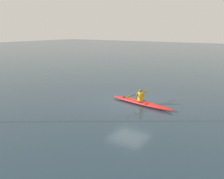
% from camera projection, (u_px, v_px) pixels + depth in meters
% --- Properties ---
extents(ground_plane, '(160.00, 160.00, 0.00)m').
position_uv_depth(ground_plane, '(130.00, 103.00, 17.01)').
color(ground_plane, '#233847').
extents(kayak, '(4.90, 1.38, 0.26)m').
position_uv_depth(kayak, '(141.00, 103.00, 16.67)').
color(kayak, red).
rests_on(kayak, ground).
extents(kayaker, '(0.59, 2.36, 0.79)m').
position_uv_depth(kayaker, '(140.00, 96.00, 16.61)').
color(kayaker, yellow).
rests_on(kayaker, kayak).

